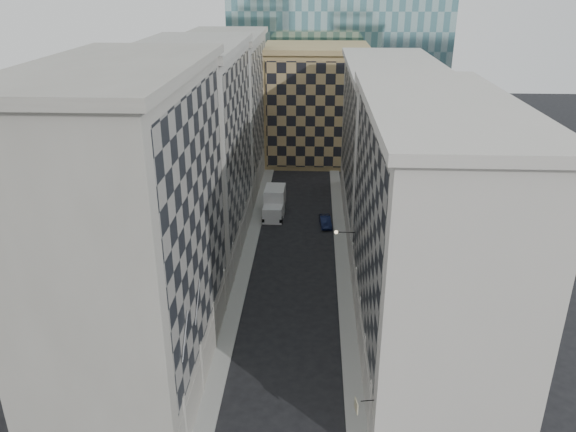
% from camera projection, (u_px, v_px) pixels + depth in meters
% --- Properties ---
extents(sidewalk_west, '(1.50, 100.00, 0.15)m').
position_uv_depth(sidewalk_west, '(247.00, 258.00, 62.00)').
color(sidewalk_west, '#999994').
rests_on(sidewalk_west, ground).
extents(sidewalk_east, '(1.50, 100.00, 0.15)m').
position_uv_depth(sidewalk_east, '(342.00, 260.00, 61.53)').
color(sidewalk_east, '#999994').
rests_on(sidewalk_east, ground).
extents(bldg_left_a, '(10.80, 22.80, 23.70)m').
position_uv_depth(bldg_left_a, '(134.00, 232.00, 40.19)').
color(bldg_left_a, gray).
rests_on(bldg_left_a, ground).
extents(bldg_left_b, '(10.80, 22.80, 22.70)m').
position_uv_depth(bldg_left_b, '(195.00, 152.00, 60.61)').
color(bldg_left_b, '#9B9890').
rests_on(bldg_left_b, ground).
extents(bldg_left_c, '(10.80, 22.80, 21.70)m').
position_uv_depth(bldg_left_c, '(226.00, 112.00, 81.04)').
color(bldg_left_c, gray).
rests_on(bldg_left_c, ground).
extents(bldg_right_a, '(10.80, 26.80, 20.70)m').
position_uv_depth(bldg_right_a, '(428.00, 234.00, 43.49)').
color(bldg_right_a, beige).
rests_on(bldg_right_a, ground).
extents(bldg_right_b, '(10.80, 28.80, 19.70)m').
position_uv_depth(bldg_right_b, '(388.00, 145.00, 68.50)').
color(bldg_right_b, beige).
rests_on(bldg_right_b, ground).
extents(tan_block, '(16.80, 14.80, 18.80)m').
position_uv_depth(tan_block, '(315.00, 104.00, 92.87)').
color(tan_block, tan).
rests_on(tan_block, ground).
extents(flagpoles_left, '(0.10, 6.33, 2.33)m').
position_uv_depth(flagpoles_left, '(192.00, 318.00, 36.87)').
color(flagpoles_left, gray).
rests_on(flagpoles_left, ground).
extents(bracket_lamp, '(1.98, 0.36, 0.36)m').
position_uv_depth(bracket_lamp, '(338.00, 232.00, 53.66)').
color(bracket_lamp, black).
rests_on(bracket_lamp, ground).
extents(box_truck, '(2.73, 6.35, 3.45)m').
position_uv_depth(box_truck, '(274.00, 204.00, 73.13)').
color(box_truck, silver).
rests_on(box_truck, ground).
extents(dark_car, '(1.66, 3.84, 1.23)m').
position_uv_depth(dark_car, '(325.00, 221.00, 70.04)').
color(dark_car, '#0D1533').
rests_on(dark_car, ground).
extents(shop_sign, '(1.25, 0.79, 0.88)m').
position_uv_depth(shop_sign, '(357.00, 406.00, 35.25)').
color(shop_sign, black).
rests_on(shop_sign, ground).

